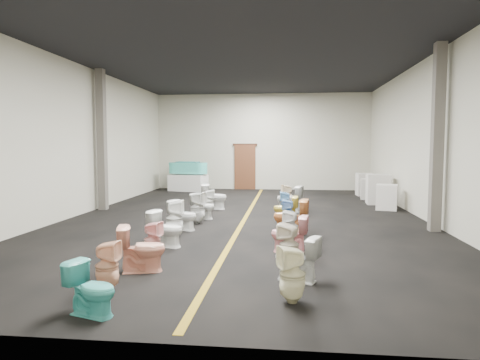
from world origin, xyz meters
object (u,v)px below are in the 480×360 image
(toilet_left_2, at_px, (142,249))
(toilet_left_0, at_px, (92,289))
(toilet_left_8, at_px, (203,206))
(toilet_right_6, at_px, (288,213))
(toilet_right_4, at_px, (291,226))
(toilet_left_1, at_px, (107,266))
(appliance_crate_c, at_px, (370,189))
(toilet_right_0, at_px, (292,275))
(toilet_right_3, at_px, (289,234))
(toilet_left_10, at_px, (215,197))
(appliance_crate_d, at_px, (365,184))
(toilet_left_5, at_px, (175,219))
(bathtub, at_px, (188,168))
(toilet_right_8, at_px, (286,204))
(toilet_left_3, at_px, (153,240))
(toilet_right_7, at_px, (286,208))
(toilet_right_9, at_px, (289,199))
(toilet_left_7, at_px, (198,208))
(toilet_left_4, at_px, (166,229))
(display_table, at_px, (188,183))
(appliance_crate_b, at_px, (378,189))
(toilet_left_6, at_px, (183,215))
(toilet_left_9, at_px, (209,202))
(toilet_right_2, at_px, (289,245))
(appliance_crate_a, at_px, (387,197))
(toilet_right_10, at_px, (287,196))
(toilet_right_1, at_px, (296,258))
(toilet_right_5, at_px, (291,217))

(toilet_left_2, bearing_deg, toilet_left_0, 165.35)
(toilet_left_8, height_order, toilet_right_6, toilet_left_8)
(toilet_right_4, bearing_deg, toilet_left_1, -23.52)
(appliance_crate_c, distance_m, toilet_right_0, 11.84)
(toilet_right_0, bearing_deg, toilet_right_3, 161.70)
(toilet_left_10, bearing_deg, appliance_crate_d, -47.01)
(toilet_left_5, bearing_deg, toilet_left_2, 175.63)
(toilet_left_5, bearing_deg, bathtub, 3.84)
(appliance_crate_d, relative_size, toilet_right_8, 1.28)
(toilet_left_3, bearing_deg, toilet_left_5, 10.88)
(toilet_left_8, distance_m, toilet_right_7, 2.34)
(toilet_right_7, height_order, toilet_right_9, toilet_right_9)
(appliance_crate_c, relative_size, toilet_right_3, 1.08)
(toilet_right_3, height_order, toilet_right_7, toilet_right_3)
(toilet_left_7, relative_size, toilet_left_8, 1.19)
(toilet_left_2, height_order, toilet_right_9, toilet_right_9)
(appliance_crate_c, xyz_separation_m, toilet_left_4, (-5.68, -8.53, -0.02))
(display_table, relative_size, appliance_crate_b, 1.59)
(toilet_left_2, bearing_deg, toilet_left_6, -12.10)
(toilet_left_4, xyz_separation_m, toilet_left_9, (0.09, 4.32, -0.00))
(toilet_left_8, bearing_deg, toilet_right_8, -47.15)
(display_table, height_order, toilet_left_8, display_table)
(appliance_crate_d, xyz_separation_m, toilet_left_9, (-5.59, -5.36, -0.09))
(toilet_left_4, bearing_deg, toilet_right_2, -101.30)
(toilet_left_3, height_order, toilet_right_4, toilet_left_3)
(bathtub, relative_size, toilet_left_8, 2.58)
(appliance_crate_a, relative_size, toilet_right_7, 1.19)
(appliance_crate_a, relative_size, toilet_right_3, 1.12)
(appliance_crate_a, distance_m, toilet_right_7, 4.05)
(bathtub, height_order, appliance_crate_c, bathtub)
(toilet_left_6, distance_m, toilet_right_10, 4.91)
(toilet_right_2, xyz_separation_m, toilet_right_6, (-0.00, 3.63, -0.02))
(display_table, relative_size, toilet_left_0, 2.53)
(toilet_left_6, xyz_separation_m, toilet_right_3, (2.58, -1.95, -0.00))
(toilet_right_2, bearing_deg, toilet_right_0, 24.90)
(toilet_left_5, xyz_separation_m, toilet_right_1, (2.67, -2.85, -0.07))
(toilet_right_10, bearing_deg, toilet_right_1, -21.31)
(bathtub, bearing_deg, appliance_crate_c, -3.30)
(appliance_crate_b, bearing_deg, toilet_right_0, -107.45)
(toilet_right_5, bearing_deg, toilet_left_10, -138.79)
(bathtub, distance_m, appliance_crate_d, 7.80)
(toilet_right_0, height_order, toilet_right_10, toilet_right_10)
(toilet_left_1, height_order, toilet_right_6, toilet_left_1)
(display_table, relative_size, bathtub, 0.91)
(appliance_crate_b, distance_m, toilet_right_5, 6.38)
(toilet_left_8, relative_size, toilet_right_9, 0.86)
(appliance_crate_d, relative_size, toilet_left_7, 1.10)
(appliance_crate_b, relative_size, toilet_left_10, 1.29)
(appliance_crate_b, relative_size, toilet_right_1, 1.49)
(appliance_crate_b, xyz_separation_m, toilet_left_4, (-5.68, -7.10, -0.16))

